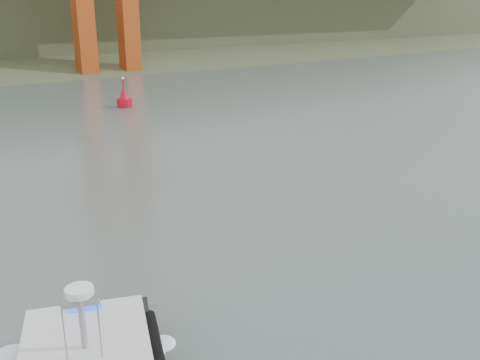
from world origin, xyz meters
The scene contains 2 objects.
ground centered at (0.00, 0.00, 0.00)m, with size 400.00×400.00×0.00m, color #46534F.
nav_buoy centered at (11.09, 44.39, 1.00)m, with size 1.83×1.83×3.81m.
Camera 1 is at (-14.75, -15.42, 11.74)m, focal length 40.00 mm.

